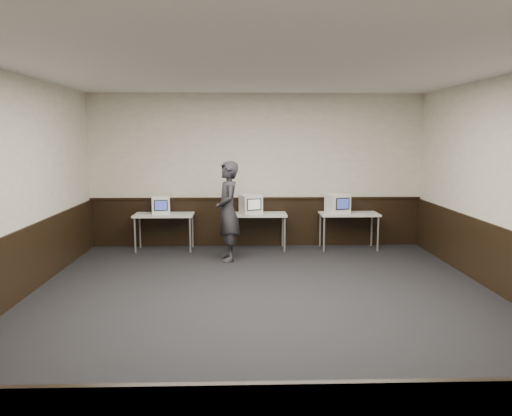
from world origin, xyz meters
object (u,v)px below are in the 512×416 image
Objects in this scene: person at (228,211)px; desk_left at (164,217)px; emac_center at (251,204)px; emac_right at (338,203)px; desk_center at (257,217)px; emac_left at (161,205)px; desk_right at (349,216)px.

desk_left is at bearing -134.04° from person.
emac_right reaches higher than emac_center.
desk_center is 1.98m from emac_left.
desk_right is at bearing 100.12° from person.
emac_left is at bearing 179.65° from desk_center.
emac_left is at bearing 161.69° from emac_right.
person reaches higher than emac_left.
desk_center and desk_right have the same top height.
person is (-0.45, -0.87, -0.02)m from emac_center.
person is (1.33, -0.90, 0.25)m from desk_left.
desk_center is 1.68m from emac_right.
emac_center reaches higher than desk_center.
desk_right is 2.05m from emac_center.
emac_center is (1.83, -0.04, 0.02)m from emac_left.
emac_left is (-0.06, 0.01, 0.25)m from desk_left.
desk_left is at bearing 161.44° from emac_center.
person is at bearing -160.02° from desk_right.
emac_center is 0.98m from person.
emac_left is 0.84× the size of emac_center.
emac_left is (-1.96, 0.01, 0.25)m from desk_center.
emac_right is at bearing -178.41° from desk_right.
person is (-2.47, -0.90, 0.25)m from desk_right.
desk_center is at bearing 161.75° from emac_right.
emac_left is 0.82× the size of emac_right.
desk_center is 2.34× the size of emac_center.
emac_right is (-0.24, -0.01, 0.27)m from desk_right.
desk_left is 1.79m from emac_center.
desk_left is 3.57m from emac_right.
emac_right reaches higher than desk_right.
desk_center is 2.77× the size of emac_left.
emac_right is (1.79, 0.02, 0.00)m from emac_center.
desk_center is 2.28× the size of emac_right.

